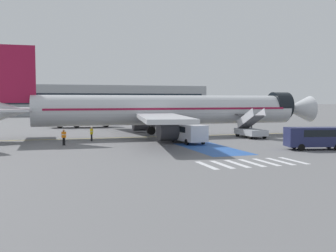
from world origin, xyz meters
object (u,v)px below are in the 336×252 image
object	(u,v)px
boarding_stairs_forward	(250,130)
ground_crew_0	(64,136)
terminal_building	(76,100)
airliner	(164,110)
service_van_2	(187,132)
fuel_tanker	(82,117)
service_van_0	(316,136)
ground_crew_1	(92,133)

from	to	relation	value
boarding_stairs_forward	ground_crew_0	bearing A→B (deg)	-174.54
terminal_building	airliner	bearing A→B (deg)	-86.19
boarding_stairs_forward	service_van_2	world-z (taller)	boarding_stairs_forward
fuel_tanker	service_van_2	distance (m)	28.99
terminal_building	boarding_stairs_forward	bearing A→B (deg)	-79.61
boarding_stairs_forward	terminal_building	bearing A→B (deg)	102.03
fuel_tanker	terminal_building	bearing A→B (deg)	178.15
service_van_0	terminal_building	world-z (taller)	terminal_building
fuel_tanker	service_van_2	bearing A→B (deg)	18.79
airliner	service_van_2	bearing A→B (deg)	3.46
ground_crew_0	fuel_tanker	bearing A→B (deg)	-58.02
fuel_tanker	ground_crew_0	xyz separation A→B (m)	(-4.17, -25.90, -0.79)
airliner	service_van_0	world-z (taller)	airliner
boarding_stairs_forward	terminal_building	distance (m)	81.69
boarding_stairs_forward	service_van_0	distance (m)	12.11
service_van_0	boarding_stairs_forward	bearing A→B (deg)	12.69
terminal_building	fuel_tanker	bearing A→B (deg)	-93.39
ground_crew_1	airliner	bearing A→B (deg)	133.13
fuel_tanker	ground_crew_0	world-z (taller)	fuel_tanker
boarding_stairs_forward	terminal_building	xyz separation A→B (m)	(-14.71, 80.28, 3.56)
boarding_stairs_forward	ground_crew_1	size ratio (longest dim) A/B	3.26
boarding_stairs_forward	service_van_2	xyz separation A→B (m)	(-9.43, -3.26, 0.27)
service_van_0	terminal_building	xyz separation A→B (m)	(-14.70, 92.39, 3.26)
fuel_tanker	boarding_stairs_forward	bearing A→B (deg)	37.97
airliner	ground_crew_1	world-z (taller)	airliner
boarding_stairs_forward	ground_crew_0	distance (m)	22.24
fuel_tanker	service_van_2	world-z (taller)	fuel_tanker
fuel_tanker	terminal_building	world-z (taller)	terminal_building
service_van_2	ground_crew_0	xyz separation A→B (m)	(-12.76, 1.78, -0.30)
service_van_0	service_van_2	size ratio (longest dim) A/B	1.02
service_van_2	terminal_building	bearing A→B (deg)	-92.99
service_van_2	ground_crew_1	size ratio (longest dim) A/B	3.50
fuel_tanker	ground_crew_1	world-z (taller)	fuel_tanker
fuel_tanker	ground_crew_0	bearing A→B (deg)	-7.60
fuel_tanker	service_van_2	size ratio (longest dim) A/B	1.88
airliner	fuel_tanker	distance (m)	21.49
airliner	terminal_building	distance (m)	75.78
service_van_2	ground_crew_0	bearing A→B (deg)	-14.56
airliner	boarding_stairs_forward	xyz separation A→B (m)	(9.68, -4.67, -2.36)
ground_crew_1	fuel_tanker	bearing A→B (deg)	-157.08
airliner	terminal_building	world-z (taller)	airliner
terminal_building	ground_crew_1	bearing A→B (deg)	-93.15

